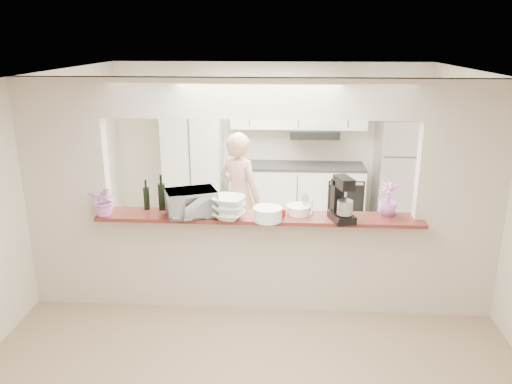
# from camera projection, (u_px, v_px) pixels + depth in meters

# --- Properties ---
(floor) EXTENTS (6.00, 6.00, 0.00)m
(floor) POSITION_uv_depth(u_px,v_px,m) (259.00, 305.00, 5.59)
(floor) COLOR #9F866B
(floor) RESTS_ON ground
(tile_overlay) EXTENTS (5.00, 2.90, 0.01)m
(tile_overlay) POSITION_uv_depth(u_px,v_px,m) (265.00, 248.00, 7.07)
(tile_overlay) COLOR beige
(tile_overlay) RESTS_ON floor
(partition) EXTENTS (5.00, 0.15, 2.50)m
(partition) POSITION_uv_depth(u_px,v_px,m) (259.00, 178.00, 5.15)
(partition) COLOR beige
(partition) RESTS_ON floor
(bar_counter) EXTENTS (3.40, 0.38, 1.09)m
(bar_counter) POSITION_uv_depth(u_px,v_px,m) (259.00, 258.00, 5.42)
(bar_counter) COLOR beige
(bar_counter) RESTS_ON floor
(kitchen_cabinets) EXTENTS (3.15, 0.62, 2.25)m
(kitchen_cabinets) POSITION_uv_depth(u_px,v_px,m) (257.00, 162.00, 7.90)
(kitchen_cabinets) COLOR silver
(kitchen_cabinets) RESTS_ON floor
(refrigerator) EXTENTS (0.75, 0.70, 1.70)m
(refrigerator) POSITION_uv_depth(u_px,v_px,m) (400.00, 173.00, 7.74)
(refrigerator) COLOR #BABABF
(refrigerator) RESTS_ON floor
(flower_left) EXTENTS (0.33, 0.30, 0.34)m
(flower_left) POSITION_uv_depth(u_px,v_px,m) (104.00, 200.00, 5.17)
(flower_left) COLOR #C769BD
(flower_left) RESTS_ON bar_counter
(wine_bottle_a) EXTENTS (0.08, 0.08, 0.39)m
(wine_bottle_a) POSITION_uv_depth(u_px,v_px,m) (162.00, 196.00, 5.35)
(wine_bottle_a) COLOR black
(wine_bottle_a) RESTS_ON bar_counter
(wine_bottle_b) EXTENTS (0.07, 0.07, 0.33)m
(wine_bottle_b) POSITION_uv_depth(u_px,v_px,m) (147.00, 198.00, 5.37)
(wine_bottle_b) COLOR black
(wine_bottle_b) RESTS_ON bar_counter
(toaster_oven) EXTENTS (0.59, 0.50, 0.28)m
(toaster_oven) POSITION_uv_depth(u_px,v_px,m) (191.00, 203.00, 5.17)
(toaster_oven) COLOR #ADACB1
(toaster_oven) RESTS_ON bar_counter
(serving_bowls) EXTENTS (0.39, 0.39, 0.23)m
(serving_bowls) POSITION_uv_depth(u_px,v_px,m) (229.00, 208.00, 5.09)
(serving_bowls) COLOR white
(serving_bowls) RESTS_ON bar_counter
(plate_stack_a) EXTENTS (0.30, 0.30, 0.14)m
(plate_stack_a) POSITION_uv_depth(u_px,v_px,m) (268.00, 214.00, 5.06)
(plate_stack_a) COLOR white
(plate_stack_a) RESTS_ON bar_counter
(plate_stack_b) EXTENTS (0.26, 0.26, 0.09)m
(plate_stack_b) POSITION_uv_depth(u_px,v_px,m) (299.00, 210.00, 5.25)
(plate_stack_b) COLOR white
(plate_stack_b) RESTS_ON bar_counter
(red_bowl) EXTENTS (0.17, 0.17, 0.08)m
(red_bowl) POSITION_uv_depth(u_px,v_px,m) (278.00, 212.00, 5.21)
(red_bowl) COLOR maroon
(red_bowl) RESTS_ON bar_counter
(tan_bowl) EXTENTS (0.16, 0.16, 0.07)m
(tan_bowl) POSITION_uv_depth(u_px,v_px,m) (264.00, 212.00, 5.22)
(tan_bowl) COLOR beige
(tan_bowl) RESTS_ON bar_counter
(utensil_caddy) EXTENTS (0.25, 0.17, 0.21)m
(utensil_caddy) POSITION_uv_depth(u_px,v_px,m) (302.00, 205.00, 5.26)
(utensil_caddy) COLOR silver
(utensil_caddy) RESTS_ON bar_counter
(stand_mixer) EXTENTS (0.28, 0.35, 0.46)m
(stand_mixer) POSITION_uv_depth(u_px,v_px,m) (342.00, 201.00, 5.02)
(stand_mixer) COLOR black
(stand_mixer) RESTS_ON bar_counter
(flower_right) EXTENTS (0.21, 0.21, 0.35)m
(flower_right) POSITION_uv_depth(u_px,v_px,m) (389.00, 199.00, 5.18)
(flower_right) COLOR #C271D1
(flower_right) RESTS_ON bar_counter
(person) EXTENTS (0.74, 0.68, 1.71)m
(person) POSITION_uv_depth(u_px,v_px,m) (239.00, 197.00, 6.59)
(person) COLOR tan
(person) RESTS_ON floor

